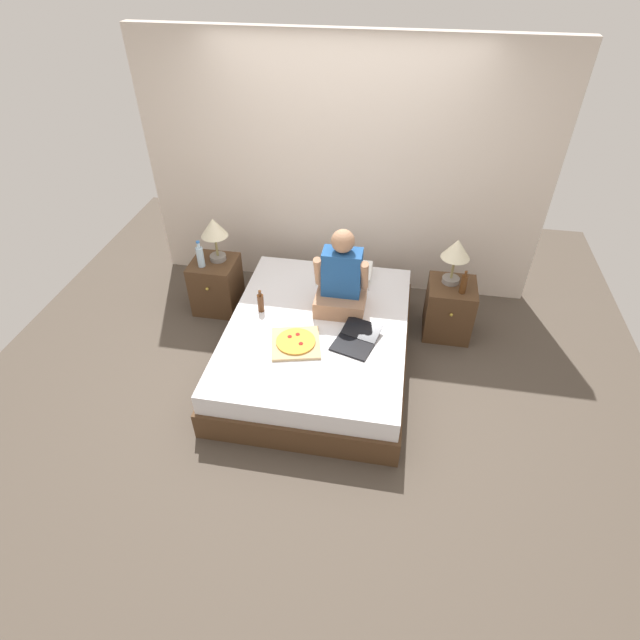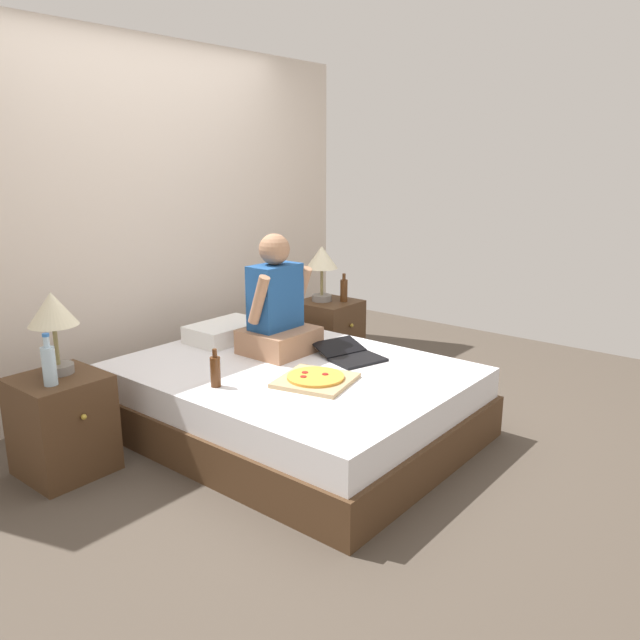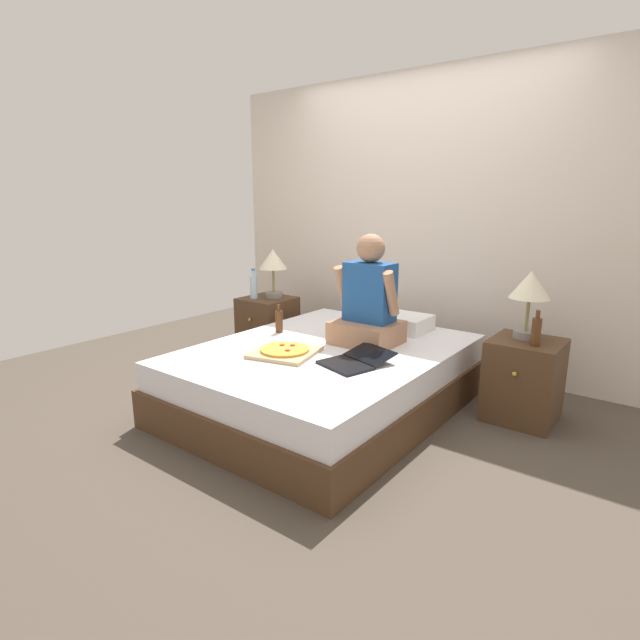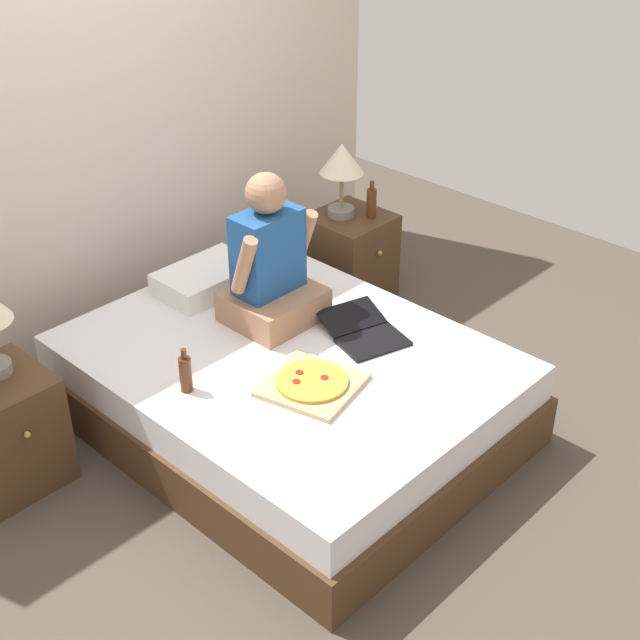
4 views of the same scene
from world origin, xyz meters
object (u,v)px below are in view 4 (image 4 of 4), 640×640
at_px(nightstand_right, 350,257).
at_px(lamp_on_right_nightstand, 342,164).
at_px(beer_bottle, 371,203).
at_px(bed, 289,389).
at_px(person_seated, 270,268).
at_px(pizza_box, 312,384).
at_px(laptop, 366,334).
at_px(beer_bottle_on_bed, 186,373).
at_px(nightstand_left, 4,431).

relative_size(nightstand_right, lamp_on_right_nightstand, 1.23).
bearing_deg(beer_bottle, bed, -156.24).
height_order(beer_bottle, person_seated, person_seated).
xyz_separation_m(bed, pizza_box, (-0.13, -0.29, 0.24)).
relative_size(person_seated, laptop, 1.60).
height_order(lamp_on_right_nightstand, pizza_box, lamp_on_right_nightstand).
xyz_separation_m(person_seated, laptop, (0.19, -0.47, -0.27)).
distance_m(lamp_on_right_nightstand, laptop, 1.25).
bearing_deg(beer_bottle, pizza_box, -148.66).
xyz_separation_m(lamp_on_right_nightstand, beer_bottle, (0.10, -0.15, -0.23)).
bearing_deg(nightstand_right, lamp_on_right_nightstand, 120.93).
bearing_deg(person_seated, pizza_box, -117.38).
relative_size(bed, beer_bottle_on_bed, 9.38).
relative_size(bed, lamp_on_right_nightstand, 4.59).
xyz_separation_m(bed, lamp_on_right_nightstand, (1.14, 0.70, 0.66)).
height_order(nightstand_left, laptop, nightstand_left).
distance_m(lamp_on_right_nightstand, beer_bottle_on_bed, 1.81).
distance_m(nightstand_right, beer_bottle_on_bed, 1.81).
xyz_separation_m(bed, beer_bottle, (1.24, 0.55, 0.43)).
xyz_separation_m(nightstand_right, person_seated, (-1.01, -0.37, 0.45)).
height_order(nightstand_right, pizza_box, nightstand_right).
relative_size(bed, nightstand_left, 3.74).
bearing_deg(pizza_box, beer_bottle_on_bed, 135.78).
xyz_separation_m(pizza_box, beer_bottle_on_bed, (-0.40, 0.39, 0.07)).
bearing_deg(laptop, nightstand_left, 151.28).
distance_m(beer_bottle, laptop, 1.17).
height_order(lamp_on_right_nightstand, beer_bottle_on_bed, lamp_on_right_nightstand).
relative_size(laptop, beer_bottle_on_bed, 2.22).
height_order(nightstand_right, beer_bottle_on_bed, beer_bottle_on_bed).
bearing_deg(bed, nightstand_left, 151.10).
height_order(lamp_on_right_nightstand, beer_bottle, lamp_on_right_nightstand).
relative_size(nightstand_left, beer_bottle_on_bed, 2.51).
bearing_deg(nightstand_right, beer_bottle_on_bed, -162.37).
xyz_separation_m(beer_bottle, laptop, (-0.89, -0.73, -0.19)).
distance_m(beer_bottle, person_seated, 1.11).
distance_m(nightstand_left, beer_bottle, 2.44).
bearing_deg(lamp_on_right_nightstand, nightstand_right, -59.07).
bearing_deg(nightstand_left, bed, -28.90).
xyz_separation_m(nightstand_left, beer_bottle, (2.41, -0.10, 0.37)).
distance_m(beer_bottle, beer_bottle_on_bed, 1.83).
distance_m(person_seated, pizza_box, 0.69).
bearing_deg(pizza_box, nightstand_left, 138.05).
relative_size(bed, pizza_box, 4.27).
relative_size(laptop, pizza_box, 1.01).
bearing_deg(bed, beer_bottle, 23.76).
bearing_deg(pizza_box, beer_bottle, 31.34).
xyz_separation_m(bed, nightstand_right, (1.17, 0.65, 0.06)).
height_order(person_seated, beer_bottle_on_bed, person_seated).
distance_m(nightstand_left, pizza_box, 1.41).
bearing_deg(lamp_on_right_nightstand, nightstand_left, -178.76).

